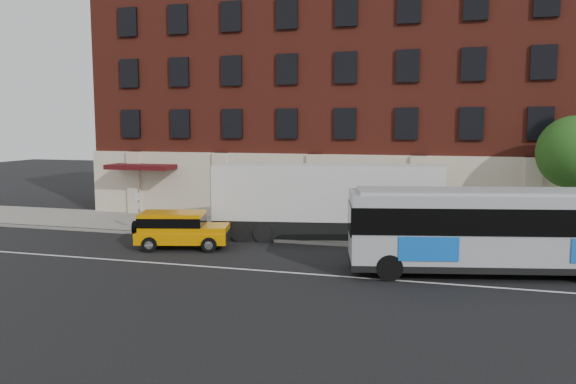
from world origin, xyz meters
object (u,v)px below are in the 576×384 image
(sign_pole, at_px, (139,207))
(city_bus, at_px, (507,228))
(street_tree, at_px, (575,155))
(shipping_container, at_px, (327,203))
(yellow_suv, at_px, (178,228))

(sign_pole, distance_m, city_bus, 18.68)
(street_tree, bearing_deg, shipping_container, -170.41)
(street_tree, relative_size, yellow_suv, 1.32)
(sign_pole, height_order, yellow_suv, sign_pole)
(shipping_container, bearing_deg, street_tree, 9.59)
(street_tree, distance_m, city_bus, 8.27)
(sign_pole, relative_size, street_tree, 0.40)
(city_bus, height_order, yellow_suv, city_bus)
(yellow_suv, xyz_separation_m, shipping_container, (6.38, 4.06, 0.90))
(city_bus, height_order, shipping_container, shipping_container)
(city_bus, xyz_separation_m, shipping_container, (-8.23, 4.92, 0.04))
(street_tree, distance_m, yellow_suv, 19.60)
(sign_pole, xyz_separation_m, shipping_container, (10.10, 1.32, 0.45))
(sign_pole, distance_m, yellow_suv, 4.65)
(city_bus, relative_size, yellow_suv, 2.68)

